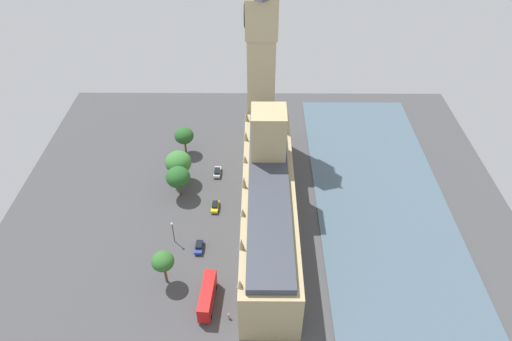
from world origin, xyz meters
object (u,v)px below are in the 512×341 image
Objects in this scene: plane_tree_under_trees at (163,262)px; plane_tree_far_end at (184,136)px; parliament_building at (268,199)px; plane_tree_kerbside at (178,162)px; clock_tower at (261,51)px; car_silver_near_tower at (217,172)px; pedestrian_by_river_gate at (229,316)px; car_yellow_cab_leading at (215,206)px; car_blue_midblock at (199,246)px; double_decker_bus_trailing at (207,296)px; plane_tree_opposite_hall at (178,177)px; street_lamp_corner at (173,229)px.

plane_tree_under_trees is 1.05× the size of plane_tree_far_end.
parliament_building is at bearing -141.46° from plane_tree_under_trees.
plane_tree_kerbside is at bearing -33.15° from parliament_building.
car_silver_near_tower is (12.27, 14.93, -29.62)m from clock_tower.
plane_tree_under_trees is at bearing 93.66° from pedestrian_by_river_gate.
pedestrian_by_river_gate is at bearing 72.91° from parliament_building.
parliament_building is at bearing 162.87° from car_yellow_cab_leading.
pedestrian_by_river_gate is (-7.99, 18.39, -0.13)m from car_blue_midblock.
double_decker_bus_trailing is at bearing 105.78° from plane_tree_kerbside.
double_decker_bus_trailing is 1.17× the size of plane_tree_opposite_hall.
car_yellow_cab_leading is (13.60, -4.86, -7.40)m from parliament_building.
street_lamp_corner is at bearing 92.78° from plane_tree_far_end.
plane_tree_kerbside is at bearing 109.97° from double_decker_bus_trailing.
plane_tree_opposite_hall is at bearing -87.10° from street_lamp_corner.
plane_tree_under_trees reaches higher than plane_tree_far_end.
double_decker_bus_trailing is 1.09× the size of plane_tree_kerbside.
clock_tower is at bearing -112.03° from plane_tree_under_trees.
clock_tower is 67.95m from pedestrian_by_river_gate.
plane_tree_far_end is at bearing 106.35° from double_decker_bus_trailing.
car_silver_near_tower is 0.42× the size of double_decker_bus_trailing.
street_lamp_corner is at bearing 92.90° from plane_tree_opposite_hall.
plane_tree_opposite_hall is 18.85m from plane_tree_far_end.
street_lamp_corner reaches higher than double_decker_bus_trailing.
plane_tree_opposite_hall is at bearing -67.30° from car_blue_midblock.
clock_tower is at bearing -117.36° from street_lamp_corner.
car_yellow_cab_leading is at bearing 133.91° from plane_tree_kerbside.
pedestrian_by_river_gate is 58.43m from plane_tree_far_end.
car_blue_midblock is 12.66m from plane_tree_under_trees.
plane_tree_far_end reaches higher than car_yellow_cab_leading.
car_yellow_cab_leading is at bearing 113.93° from plane_tree_far_end.
plane_tree_under_trees is (9.01, 22.88, 5.96)m from car_yellow_cab_leading.
double_decker_bus_trailing is at bearing 61.19° from parliament_building.
clock_tower is 52.10m from street_lamp_corner.
plane_tree_kerbside is at bearing -70.34° from car_blue_midblock.
double_decker_bus_trailing is 35.31m from plane_tree_opposite_hall.
clock_tower is 13.71× the size of car_yellow_cab_leading.
car_yellow_cab_leading is 0.65× the size of street_lamp_corner.
parliament_building is 5.73× the size of double_decker_bus_trailing.
plane_tree_kerbside is at bearing 38.72° from clock_tower.
parliament_building is 28.95m from plane_tree_under_trees.
parliament_building is 40.30m from clock_tower.
double_decker_bus_trailing is 6.14m from pedestrian_by_river_gate.
car_yellow_cab_leading is 28.47m from double_decker_bus_trailing.
plane_tree_kerbside reaches higher than car_yellow_cab_leading.
car_silver_near_tower is at bearing 135.12° from plane_tree_far_end.
car_silver_near_tower is at bearing 50.59° from clock_tower.
clock_tower is 35.37m from car_silver_near_tower.
street_lamp_corner reaches higher than car_yellow_cab_leading.
car_blue_midblock is 2.54× the size of pedestrian_by_river_gate.
street_lamp_corner is at bearing 123.59° from double_decker_bus_trailing.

